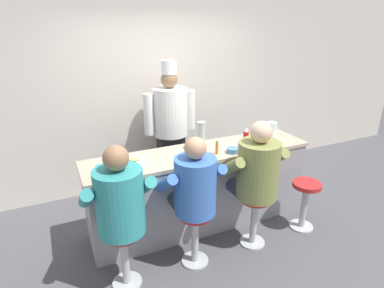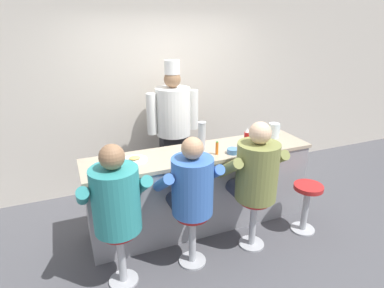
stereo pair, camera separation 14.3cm
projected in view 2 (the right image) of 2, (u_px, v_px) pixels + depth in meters
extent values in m
plane|color=#4C4C51|center=(211.00, 237.00, 3.73)|extent=(20.00, 20.00, 0.00)
cube|color=beige|center=(164.00, 94.00, 4.67)|extent=(10.00, 0.06, 2.70)
cube|color=gray|center=(200.00, 190.00, 3.83)|extent=(2.61, 0.59, 0.92)
cube|color=tan|center=(201.00, 153.00, 3.66)|extent=(2.66, 0.61, 0.04)
cylinder|color=red|center=(247.00, 141.00, 3.68)|extent=(0.06, 0.06, 0.21)
cone|color=white|center=(247.00, 130.00, 3.63)|extent=(0.05, 0.05, 0.05)
cylinder|color=yellow|center=(255.00, 138.00, 3.85)|extent=(0.07, 0.07, 0.17)
cone|color=yellow|center=(256.00, 129.00, 3.81)|extent=(0.05, 0.05, 0.05)
cylinder|color=orange|center=(217.00, 148.00, 3.55)|extent=(0.03, 0.03, 0.14)
cylinder|color=#287F2D|center=(217.00, 142.00, 3.52)|extent=(0.02, 0.02, 0.01)
cylinder|color=silver|center=(274.00, 131.00, 4.06)|extent=(0.14, 0.14, 0.19)
cube|color=silver|center=(279.00, 129.00, 4.08)|extent=(0.02, 0.02, 0.11)
cylinder|color=white|center=(135.00, 160.00, 3.41)|extent=(0.27, 0.27, 0.02)
ellipsoid|color=#E0BC60|center=(135.00, 158.00, 3.40)|extent=(0.12, 0.09, 0.03)
cylinder|color=#4C7FB7|center=(233.00, 151.00, 3.60)|extent=(0.14, 0.14, 0.05)
cylinder|color=#4C7AB2|center=(99.00, 168.00, 3.12)|extent=(0.08, 0.08, 0.10)
torus|color=#4C7AB2|center=(105.00, 167.00, 3.14)|extent=(0.07, 0.01, 0.07)
cylinder|color=#B7BABF|center=(202.00, 137.00, 3.64)|extent=(0.09, 0.09, 0.33)
cylinder|color=silver|center=(202.00, 122.00, 3.58)|extent=(0.09, 0.09, 0.01)
cylinder|color=#B2B5BA|center=(124.00, 280.00, 3.09)|extent=(0.28, 0.28, 0.02)
cylinder|color=#B2B5BA|center=(121.00, 256.00, 2.99)|extent=(0.07, 0.07, 0.56)
cylinder|color=red|center=(119.00, 231.00, 2.89)|extent=(0.33, 0.33, 0.05)
cylinder|color=#33384C|center=(103.00, 217.00, 3.02)|extent=(0.16, 0.42, 0.16)
cylinder|color=#33384C|center=(126.00, 213.00, 3.09)|extent=(0.16, 0.42, 0.16)
cylinder|color=teal|center=(116.00, 200.00, 2.77)|extent=(0.42, 0.42, 0.59)
cylinder|color=teal|center=(82.00, 196.00, 2.77)|extent=(0.11, 0.45, 0.36)
cylinder|color=teal|center=(142.00, 185.00, 2.96)|extent=(0.11, 0.45, 0.36)
sphere|color=#8C6647|center=(112.00, 157.00, 2.63)|extent=(0.22, 0.22, 0.22)
cylinder|color=#B2B5BA|center=(192.00, 260.00, 3.35)|extent=(0.28, 0.28, 0.02)
cylinder|color=#B2B5BA|center=(192.00, 237.00, 3.24)|extent=(0.07, 0.07, 0.56)
cylinder|color=red|center=(192.00, 214.00, 3.14)|extent=(0.33, 0.33, 0.05)
cylinder|color=#33384C|center=(176.00, 203.00, 3.27)|extent=(0.15, 0.40, 0.15)
cylinder|color=#33384C|center=(194.00, 199.00, 3.34)|extent=(0.15, 0.40, 0.15)
cylinder|color=#3866B7|center=(192.00, 186.00, 3.03)|extent=(0.40, 0.40, 0.57)
cylinder|color=#3866B7|center=(163.00, 183.00, 3.03)|extent=(0.10, 0.43, 0.35)
cylinder|color=#3866B7|center=(211.00, 174.00, 3.21)|extent=(0.10, 0.43, 0.35)
sphere|color=tan|center=(192.00, 148.00, 2.89)|extent=(0.21, 0.21, 0.21)
cylinder|color=#B2B5BA|center=(251.00, 244.00, 3.60)|extent=(0.28, 0.28, 0.02)
cylinder|color=#B2B5BA|center=(253.00, 222.00, 3.50)|extent=(0.07, 0.07, 0.56)
cylinder|color=red|center=(255.00, 200.00, 3.40)|extent=(0.33, 0.33, 0.05)
cylinder|color=#33384C|center=(236.00, 189.00, 3.53)|extent=(0.16, 0.43, 0.16)
cylinder|color=#33384C|center=(253.00, 185.00, 3.61)|extent=(0.16, 0.43, 0.16)
cylinder|color=olive|center=(257.00, 171.00, 3.28)|extent=(0.43, 0.43, 0.61)
cylinder|color=olive|center=(228.00, 168.00, 3.28)|extent=(0.11, 0.47, 0.37)
cylinder|color=olive|center=(272.00, 160.00, 3.47)|extent=(0.11, 0.47, 0.37)
sphere|color=#DBB28E|center=(260.00, 133.00, 3.13)|extent=(0.22, 0.22, 0.22)
cylinder|color=#B2B5BA|center=(302.00, 229.00, 3.85)|extent=(0.28, 0.28, 0.02)
cylinder|color=#B2B5BA|center=(305.00, 208.00, 3.75)|extent=(0.07, 0.07, 0.56)
cylinder|color=red|center=(309.00, 187.00, 3.65)|extent=(0.33, 0.33, 0.05)
cube|color=#232328|center=(174.00, 162.00, 4.64)|extent=(0.36, 0.20, 0.87)
cube|color=white|center=(175.00, 153.00, 4.53)|extent=(0.33, 0.02, 0.52)
cylinder|color=white|center=(173.00, 112.00, 4.37)|extent=(0.47, 0.47, 0.65)
sphere|color=#8C6647|center=(172.00, 79.00, 4.21)|extent=(0.22, 0.22, 0.22)
cylinder|color=white|center=(172.00, 67.00, 4.15)|extent=(0.20, 0.20, 0.18)
cylinder|color=white|center=(152.00, 114.00, 4.26)|extent=(0.13, 0.13, 0.55)
cylinder|color=white|center=(193.00, 110.00, 4.47)|extent=(0.13, 0.13, 0.55)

